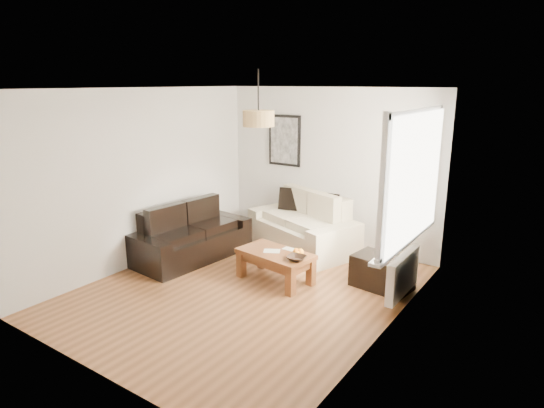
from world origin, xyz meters
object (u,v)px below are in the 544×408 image
Objects in this scene: loveseat_cream at (303,223)px; ottoman at (382,272)px; sofa_leather at (191,233)px; coffee_table at (275,266)px.

loveseat_cream is 2.38× the size of ottoman.
sofa_leather is at bearing -167.66° from ottoman.
loveseat_cream is 0.98× the size of sofa_leather.
coffee_table is 1.38× the size of ottoman.
coffee_table is (0.35, -1.31, -0.23)m from loveseat_cream.
loveseat_cream reaches higher than sofa_leather.
ottoman reaches higher than coffee_table.
sofa_leather is at bearing -113.10° from loveseat_cream.
loveseat_cream is at bearing 157.32° from ottoman.
coffee_table is 1.44m from ottoman.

